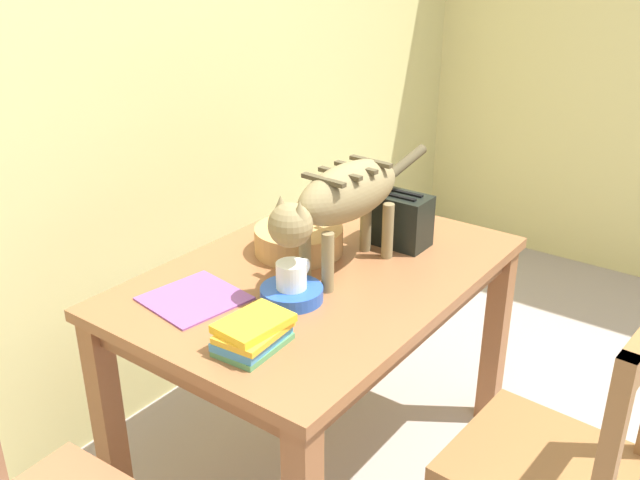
# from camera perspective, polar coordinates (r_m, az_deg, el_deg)

# --- Properties ---
(wall_rear) EXTENTS (5.08, 0.11, 2.50)m
(wall_rear) POSITION_cam_1_polar(r_m,az_deg,el_deg) (2.37, -17.26, 12.92)
(wall_rear) COLOR #D1C981
(wall_rear) RESTS_ON ground_plane
(dining_table) EXTENTS (1.22, 0.83, 0.72)m
(dining_table) POSITION_cam_1_polar(r_m,az_deg,el_deg) (2.14, -0.00, -4.69)
(dining_table) COLOR #905A36
(dining_table) RESTS_ON ground_plane
(cat) EXTENTS (0.71, 0.18, 0.33)m
(cat) POSITION_cam_1_polar(r_m,az_deg,el_deg) (1.99, 1.82, 3.43)
(cat) COLOR olive
(cat) RESTS_ON dining_table
(saucer_bowl) EXTENTS (0.18, 0.18, 0.04)m
(saucer_bowl) POSITION_cam_1_polar(r_m,az_deg,el_deg) (1.93, -2.34, -4.43)
(saucer_bowl) COLOR blue
(saucer_bowl) RESTS_ON dining_table
(coffee_mug) EXTENTS (0.12, 0.09, 0.08)m
(coffee_mug) POSITION_cam_1_polar(r_m,az_deg,el_deg) (1.90, -2.31, -2.88)
(coffee_mug) COLOR white
(coffee_mug) RESTS_ON saucer_bowl
(magazine) EXTENTS (0.28, 0.27, 0.01)m
(magazine) POSITION_cam_1_polar(r_m,az_deg,el_deg) (1.97, -10.30, -4.75)
(magazine) COLOR #8D4D97
(magazine) RESTS_ON dining_table
(book_stack) EXTENTS (0.20, 0.15, 0.07)m
(book_stack) POSITION_cam_1_polar(r_m,az_deg,el_deg) (1.72, -5.52, -7.68)
(book_stack) COLOR #52965B
(book_stack) RESTS_ON dining_table
(wicker_basket) EXTENTS (0.28, 0.28, 0.08)m
(wicker_basket) POSITION_cam_1_polar(r_m,az_deg,el_deg) (2.21, -1.76, 0.06)
(wicker_basket) COLOR tan
(wicker_basket) RESTS_ON dining_table
(toaster) EXTENTS (0.12, 0.20, 0.18)m
(toaster) POSITION_cam_1_polar(r_m,az_deg,el_deg) (2.26, 6.46, 1.70)
(toaster) COLOR black
(toaster) RESTS_ON dining_table
(wooden_chair_far) EXTENTS (0.44, 0.44, 0.93)m
(wooden_chair_far) POSITION_cam_1_polar(r_m,az_deg,el_deg) (1.90, 18.97, -17.15)
(wooden_chair_far) COLOR brown
(wooden_chair_far) RESTS_ON ground_plane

